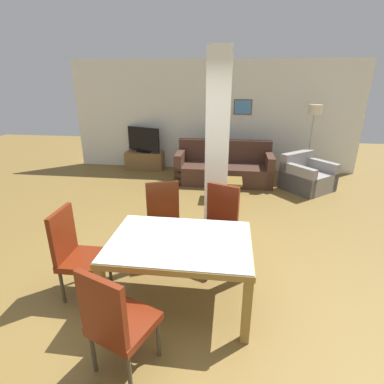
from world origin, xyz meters
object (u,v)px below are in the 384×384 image
object	(u,v)px
sofa	(224,169)
floor_lamp	(314,117)
dining_chair_near_left	(116,320)
bottle	(223,175)
armchair	(306,177)
dining_chair_far_right	(219,222)
coffee_table	(226,189)
dining_chair_head_left	(76,251)
dining_chair_far_left	(165,218)
dining_table	(180,253)
tv_screen	(144,140)
tv_stand	(145,160)

from	to	relation	value
sofa	floor_lamp	bearing A→B (deg)	-163.38
dining_chair_near_left	bottle	bearing A→B (deg)	101.65
bottle	armchair	bearing A→B (deg)	21.86
armchair	floor_lamp	distance (m)	1.48
dining_chair_far_right	armchair	bearing A→B (deg)	-99.58
coffee_table	floor_lamp	distance (m)	2.83
dining_chair_near_left	coffee_table	xyz separation A→B (m)	(0.77, 3.91, -0.34)
dining_chair_head_left	coffee_table	size ratio (longest dim) A/B	1.60
dining_chair_near_left	bottle	size ratio (longest dim) A/B	4.42
bottle	dining_chair_far_left	bearing A→B (deg)	-107.98
dining_chair_near_left	bottle	xyz separation A→B (m)	(0.71, 3.97, -0.06)
dining_table	tv_screen	bearing A→B (deg)	109.93
dining_chair_head_left	floor_lamp	size ratio (longest dim) A/B	0.59
dining_chair_head_left	sofa	world-z (taller)	dining_chair_head_left
tv_screen	floor_lamp	size ratio (longest dim) A/B	0.52
coffee_table	tv_stand	xyz separation A→B (m)	(-2.17, 1.82, 0.02)
armchair	tv_stand	distance (m)	4.03
tv_stand	floor_lamp	xyz separation A→B (m)	(4.09, -0.16, 1.21)
dining_chair_far_right	bottle	distance (m)	2.19
dining_chair_near_left	tv_screen	size ratio (longest dim) A/B	1.13
dining_chair_near_left	dining_chair_head_left	bearing A→B (deg)	153.23
armchair	tv_screen	world-z (taller)	tv_screen
dining_chair_near_left	armchair	xyz separation A→B (m)	(2.49, 4.68, -0.27)
dining_chair_head_left	coffee_table	world-z (taller)	dining_chair_head_left
dining_chair_far_right	armchair	world-z (taller)	dining_chair_far_right
dining_chair_head_left	sofa	size ratio (longest dim) A/B	0.47
dining_table	coffee_table	bearing A→B (deg)	82.19
dining_table	bottle	xyz separation A→B (m)	(0.35, 3.08, -0.12)
dining_chair_far_left	tv_stand	bearing A→B (deg)	-92.28
dining_chair_far_right	floor_lamp	world-z (taller)	floor_lamp
dining_chair_head_left	dining_chair_far_right	bearing A→B (deg)	120.62
armchair	coffee_table	world-z (taller)	armchair
coffee_table	dining_chair_near_left	bearing A→B (deg)	-101.14
dining_chair_far_left	coffee_table	distance (m)	2.29
dining_table	bottle	bearing A→B (deg)	83.48
dining_chair_head_left	dining_table	bearing A→B (deg)	90.00
dining_chair_far_left	armchair	xyz separation A→B (m)	(2.49, 2.90, -0.27)
bottle	floor_lamp	xyz separation A→B (m)	(1.99, 1.61, 0.95)
dining_chair_far_right	dining_chair_near_left	world-z (taller)	same
sofa	floor_lamp	xyz separation A→B (m)	(2.00, 0.60, 1.13)
dining_chair_head_left	coffee_table	distance (m)	3.42
armchair	floor_lamp	world-z (taller)	floor_lamp
dining_chair_far_left	armchair	world-z (taller)	dining_chair_far_left
dining_table	dining_chair_far_left	distance (m)	0.96
dining_table	dining_chair_far_left	xyz separation A→B (m)	(-0.36, 0.89, -0.06)
dining_chair_far_right	tv_screen	size ratio (longest dim) A/B	1.13
tv_screen	dining_chair_head_left	bearing A→B (deg)	116.52
tv_screen	floor_lamp	world-z (taller)	floor_lamp
armchair	coffee_table	bearing A→B (deg)	-16.07
dining_chair_far_left	bottle	distance (m)	2.30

